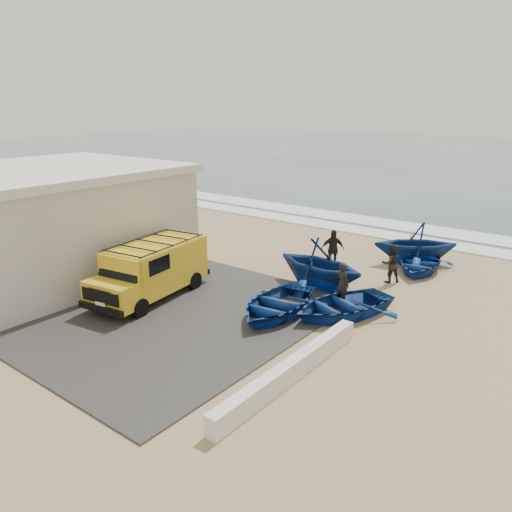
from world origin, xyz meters
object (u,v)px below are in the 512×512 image
Objects in this scene: boat_near_left at (277,304)px; boat_mid_left at (319,264)px; parapet at (291,370)px; boat_far_left at (416,243)px; building at (48,221)px; fisherman_front at (342,284)px; fisherman_back at (333,249)px; boat_mid_right at (420,263)px; boat_near_right at (342,305)px; van at (152,268)px; fisherman_middle at (391,263)px.

boat_near_left is 1.03× the size of boat_mid_left.
boat_mid_left is (-2.87, 6.13, 0.68)m from parapet.
boat_near_left reaches higher than parapet.
boat_far_left is (1.77, 5.06, -0.03)m from boat_mid_left.
building is at bearing 124.14° from boat_mid_left.
fisherman_back is (-2.20, 3.22, 0.08)m from fisherman_front.
fisherman_back reaches higher than boat_mid_right.
boat_near_right reaches higher than boat_mid_right.
boat_near_right is at bearing -34.51° from boat_far_left.
boat_mid_left is at bearing -112.25° from fisherman_back.
parapet is 4.07m from boat_near_left.
boat_near_right is at bearing 16.07° from building.
building is at bearing -150.95° from boat_mid_right.
parapet is 1.66× the size of boat_mid_left.
boat_near_right is 2.41× the size of fisherman_front.
boat_near_right is (6.17, 2.68, -0.70)m from van.
boat_mid_left is at bearing 3.76° from fisherman_middle.
fisherman_back is (-3.59, 8.41, 0.57)m from parapet.
parapet is 6.80m from boat_mid_left.
boat_far_left is 2.07× the size of fisherman_back.
parapet is at bearing -95.96° from boat_mid_right.
boat_mid_right is at bearing 44.83° from van.
fisherman_back is at bearing 54.29° from van.
van is 1.36× the size of boat_mid_left.
boat_near_right reaches higher than parapet.
parapet is (12.50, -1.00, -1.89)m from building.
fisherman_back is (-0.72, 2.28, -0.11)m from boat_mid_left.
van reaches higher than boat_near_right.
boat_near_left is at bearing -122.29° from boat_near_right.
van reaches higher than boat_far_left.
fisherman_middle reaches higher than fisherman_front.
boat_far_left is (11.40, 10.19, -1.24)m from building.
van reaches higher than boat_mid_right.
boat_mid_left is (4.22, 4.47, -0.13)m from van.
boat_mid_left is 2.14× the size of fisherman_back.
boat_near_left is 2.14m from boat_near_right.
boat_mid_right is (-0.56, 10.36, 0.07)m from parapet.
parapet is 11.26m from boat_far_left.
boat_near_left is (4.43, 1.42, -0.70)m from van.
boat_mid_left reaches higher than parapet.
fisherman_middle is at bearing 112.99° from boat_near_right.
fisherman_front is (-0.28, -6.00, -0.16)m from boat_far_left.
parapet is at bearing 50.75° from fisherman_middle.
parapet is 5.40m from fisherman_front.
building is 1.57× the size of parapet.
building is at bearing -84.28° from boat_far_left.
boat_near_right is 4.03m from fisherman_middle.
boat_mid_right is (2.31, 4.24, -0.60)m from boat_mid_left.
van is 6.72m from fisherman_front.
fisherman_front is at bearing -38.77° from boat_far_left.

